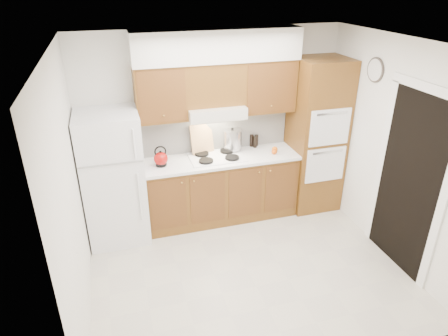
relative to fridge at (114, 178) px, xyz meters
name	(u,v)px	position (x,y,z in m)	size (l,w,h in m)	color
floor	(246,268)	(1.41, -1.14, -0.86)	(3.60, 3.60, 0.00)	#BBB4A4
ceiling	(253,45)	(1.41, -1.14, 1.74)	(3.60, 3.60, 0.00)	white
wall_back	(213,125)	(1.41, 0.36, 0.44)	(3.60, 0.02, 2.60)	white
wall_left	(70,195)	(-0.40, -1.14, 0.44)	(0.02, 3.00, 2.60)	white
wall_right	(393,152)	(3.21, -1.14, 0.44)	(0.02, 3.00, 2.60)	white
fridge	(114,178)	(0.00, 0.00, 0.00)	(0.75, 0.72, 1.72)	white
base_cabinets	(221,189)	(1.43, 0.06, -0.41)	(2.11, 0.60, 0.90)	brown
countertop	(221,159)	(1.43, 0.05, 0.06)	(2.13, 0.62, 0.04)	white
backsplash	(215,131)	(1.43, 0.34, 0.36)	(2.11, 0.03, 0.56)	white
oven_cabinet	(316,136)	(2.85, 0.03, 0.24)	(0.70, 0.65, 2.20)	brown
upper_cab_left	(160,93)	(0.69, 0.19, 0.99)	(0.63, 0.33, 0.70)	brown
upper_cab_right	(267,85)	(2.12, 0.19, 0.99)	(0.73, 0.33, 0.70)	brown
range_hood	(215,111)	(1.38, 0.13, 0.71)	(0.75, 0.45, 0.15)	silver
upper_cab_over_hood	(214,84)	(1.38, 0.19, 1.06)	(0.75, 0.33, 0.55)	brown
soffit	(217,45)	(1.43, 0.18, 1.54)	(2.13, 0.36, 0.40)	silver
cooktop	(217,157)	(1.38, 0.07, 0.09)	(0.74, 0.50, 0.01)	white
doorway	(408,184)	(3.19, -1.49, 0.19)	(0.02, 0.90, 2.10)	black
wall_clock	(375,70)	(3.19, -0.59, 1.29)	(0.30, 0.30, 0.02)	#3F3833
kettle	(161,159)	(0.62, 0.02, 0.18)	(0.18, 0.18, 0.18)	#9B0D0B
cutting_board	(202,139)	(1.23, 0.28, 0.28)	(0.33, 0.02, 0.44)	tan
stock_pot	(232,139)	(1.66, 0.25, 0.25)	(0.26, 0.26, 0.27)	#B5B4B9
condiment_a	(251,140)	(1.97, 0.31, 0.17)	(0.05, 0.05, 0.18)	black
condiment_b	(256,140)	(2.04, 0.31, 0.16)	(0.05, 0.05, 0.17)	black
condiment_c	(255,142)	(2.00, 0.26, 0.16)	(0.06, 0.06, 0.16)	black
orange_near	(274,152)	(2.17, -0.05, 0.12)	(0.07, 0.07, 0.07)	#EA500C
orange_far	(275,149)	(2.21, 0.02, 0.12)	(0.08, 0.08, 0.08)	orange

